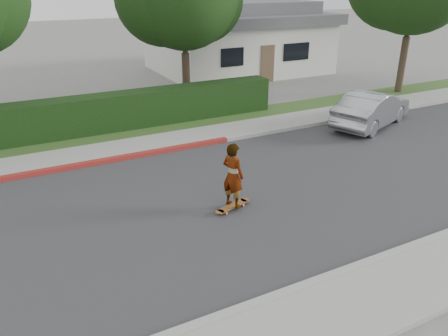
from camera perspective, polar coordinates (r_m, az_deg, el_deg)
The scene contains 13 objects.
ground at distance 12.60m, azimuth 4.87°, elevation -2.96°, with size 120.00×120.00×0.00m, color slate.
road at distance 12.59m, azimuth 4.87°, elevation -2.94°, with size 60.00×8.00×0.01m, color #2D2D30.
curb_near at distance 9.84m, azimuth 17.83°, elevation -11.97°, with size 60.00×0.20×0.15m, color #9E9E99.
sidewalk_near at distance 9.39m, azimuth 21.72°, elevation -14.66°, with size 60.00×1.60×0.12m, color gray.
curb_far at distance 15.89m, azimuth -2.94°, elevation 3.17°, with size 60.00×0.20×0.15m, color #9E9E99.
curb_red_section at distance 14.71m, azimuth -20.94°, elevation -0.15°, with size 12.00×0.21×0.15m, color maroon.
sidewalk_far at distance 16.67m, azimuth -4.23°, elevation 4.07°, with size 60.00×1.60×0.12m, color gray.
planting_strip at distance 18.08m, azimuth -6.26°, elevation 5.54°, with size 60.00×1.60×0.10m, color #2D4C1E.
hedge at distance 17.65m, azimuth -16.23°, elevation 6.66°, with size 15.00×1.00×1.50m, color black.
house at distance 29.33m, azimuth 1.70°, elevation 16.71°, with size 10.60×8.60×4.30m.
skateboard at distance 11.53m, azimuth 1.14°, elevation -4.98°, with size 1.19×0.56×0.11m.
skateboarder at distance 11.13m, azimuth 1.18°, elevation -0.97°, with size 0.63×0.42×1.74m, color white.
car_silver at distance 18.89m, azimuth 18.74°, elevation 7.35°, with size 1.53×4.40×1.45m, color #A6A8AD.
Camera 1 is at (-6.10, -9.48, 5.62)m, focal length 35.00 mm.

